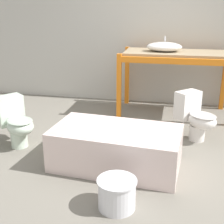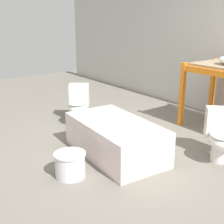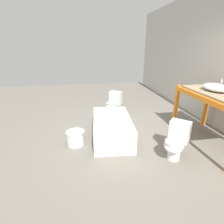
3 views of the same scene
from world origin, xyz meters
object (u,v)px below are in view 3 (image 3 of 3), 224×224
at_px(sink_basin, 216,87).
at_px(toilet_near, 113,103).
at_px(bucket_white, 76,138).
at_px(bathtub_main, 112,126).
at_px(toilet_far, 176,141).

xyz_separation_m(sink_basin, toilet_near, (-1.76, -1.66, -0.77)).
height_order(sink_basin, bucket_white, sink_basin).
relative_size(bathtub_main, toilet_near, 2.24).
bearing_deg(bathtub_main, bucket_white, -73.62).
bearing_deg(sink_basin, toilet_far, -62.87).
bearing_deg(sink_basin, toilet_near, -136.52).
bearing_deg(bucket_white, sink_basin, 84.85).
height_order(bathtub_main, toilet_far, toilet_far).
xyz_separation_m(toilet_near, bucket_white, (1.51, -1.03, -0.18)).
xyz_separation_m(bathtub_main, toilet_far, (0.90, 0.95, 0.07)).
xyz_separation_m(toilet_far, bucket_white, (-0.75, -1.71, -0.18)).
bearing_deg(toilet_far, bathtub_main, -178.56).
xyz_separation_m(bathtub_main, toilet_near, (-1.36, 0.27, 0.07)).
relative_size(sink_basin, toilet_near, 0.85).
distance_m(toilet_far, bucket_white, 1.88).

